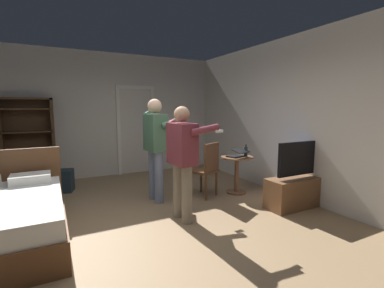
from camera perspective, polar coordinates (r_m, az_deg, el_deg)
ground_plane at (r=3.80m, az=-8.41°, el=-17.52°), size 7.24×7.24×0.00m
wall_back at (r=6.70m, az=-18.17°, el=5.75°), size 5.67×0.12×2.86m
wall_right at (r=5.07m, az=22.51°, el=5.06°), size 0.12×6.82×2.86m
doorway_frame at (r=6.80m, az=-11.68°, el=4.22°), size 0.93×0.08×2.13m
bed at (r=3.99m, az=-35.35°, el=-12.87°), size 1.39×1.95×1.02m
bookshelf at (r=6.43m, az=-31.06°, el=0.86°), size 0.96×0.32×1.81m
tv_flatscreen at (r=4.81m, az=21.30°, el=-8.59°), size 1.12×0.40×1.07m
side_table at (r=5.20m, az=9.36°, el=-5.11°), size 0.60×0.60×0.70m
laptop at (r=5.11m, az=9.55°, el=-2.11°), size 0.40×0.40×0.16m
bottle_on_table at (r=5.17m, az=11.22°, el=-1.54°), size 0.06×0.06×0.23m
wooden_chair at (r=4.89m, az=3.17°, el=-4.93°), size 0.56×0.56×0.99m
person_blue_shirt at (r=3.83m, az=-1.98°, el=-2.30°), size 0.64×0.63×1.63m
person_striped_shirt at (r=4.65m, az=-7.58°, el=0.35°), size 0.69×0.61×1.75m
suitcase_dark at (r=5.84m, az=-26.31°, el=-6.97°), size 0.60×0.44×0.43m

